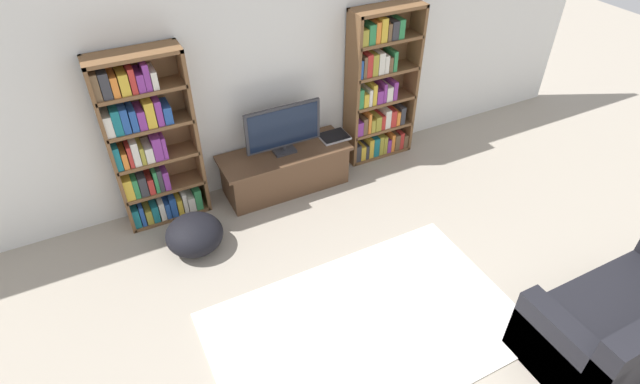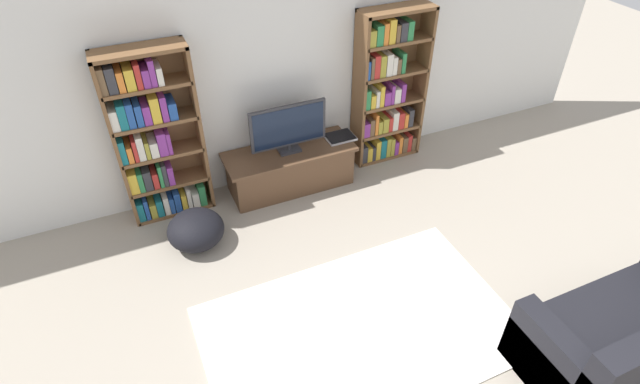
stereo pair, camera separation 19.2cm
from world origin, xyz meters
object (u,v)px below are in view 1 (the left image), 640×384
(television, at_px, (283,129))
(beanbag_ottoman, at_px, (194,234))
(couch_right_sofa, at_px, (625,324))
(tv_stand, at_px, (285,169))
(laptop, at_px, (334,136))
(bookshelf_right, at_px, (378,91))
(bookshelf_left, at_px, (148,145))

(television, xyz_separation_m, beanbag_ottoman, (-1.20, -0.50, -0.61))
(couch_right_sofa, bearing_deg, television, 115.63)
(television, relative_size, beanbag_ottoman, 1.52)
(tv_stand, relative_size, couch_right_sofa, 0.93)
(laptop, bearing_deg, bookshelf_right, 12.11)
(tv_stand, height_order, television, television)
(bookshelf_right, height_order, television, bookshelf_right)
(bookshelf_right, height_order, tv_stand, bookshelf_right)
(laptop, bearing_deg, couch_right_sofa, -74.26)
(bookshelf_left, xyz_separation_m, couch_right_sofa, (2.88, -3.33, -0.60))
(bookshelf_right, bearing_deg, laptop, -167.89)
(bookshelf_left, xyz_separation_m, bookshelf_right, (2.63, -0.00, -0.03))
(television, bearing_deg, beanbag_ottoman, -157.37)
(television, height_order, laptop, television)
(bookshelf_left, xyz_separation_m, television, (1.36, -0.16, -0.11))
(bookshelf_right, bearing_deg, television, -173.05)
(bookshelf_left, relative_size, beanbag_ottoman, 3.26)
(laptop, xyz_separation_m, beanbag_ottoman, (-1.82, -0.52, -0.32))
(television, xyz_separation_m, laptop, (0.62, 0.02, -0.28))
(television, height_order, couch_right_sofa, television)
(bookshelf_left, distance_m, bookshelf_right, 2.63)
(bookshelf_right, bearing_deg, couch_right_sofa, -85.71)
(bookshelf_right, bearing_deg, bookshelf_left, 179.98)
(tv_stand, bearing_deg, bookshelf_right, 6.68)
(laptop, distance_m, couch_right_sofa, 3.32)
(bookshelf_right, xyz_separation_m, tv_stand, (-1.27, -0.15, -0.62))
(bookshelf_left, distance_m, couch_right_sofa, 4.44)
(bookshelf_right, relative_size, tv_stand, 1.26)
(tv_stand, xyz_separation_m, couch_right_sofa, (1.52, -3.18, 0.05))
(bookshelf_left, distance_m, beanbag_ottoman, 0.98)
(couch_right_sofa, xyz_separation_m, beanbag_ottoman, (-2.72, 2.67, -0.12))
(bookshelf_right, xyz_separation_m, couch_right_sofa, (0.25, -3.33, -0.57))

